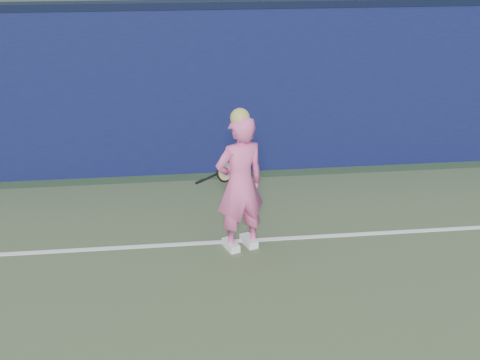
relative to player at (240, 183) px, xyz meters
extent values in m
cube|color=#0D113B|center=(0.43, 2.63, 0.41)|extent=(24.00, 0.40, 2.50)
cube|color=black|center=(0.43, 2.63, 1.71)|extent=(24.00, 0.42, 0.10)
imported|color=pink|center=(0.00, 0.00, -0.01)|extent=(0.70, 0.57, 1.66)
sphere|color=tan|center=(0.00, 0.00, 0.79)|extent=(0.22, 0.22, 0.22)
cube|color=white|center=(0.11, 0.04, -0.79)|extent=(0.20, 0.30, 0.10)
cube|color=white|center=(-0.11, -0.04, -0.79)|extent=(0.20, 0.30, 0.10)
torus|color=black|center=(-0.12, 0.41, -0.01)|extent=(0.27, 0.19, 0.28)
torus|color=yellow|center=(-0.12, 0.41, -0.01)|extent=(0.22, 0.15, 0.23)
cylinder|color=beige|center=(-0.12, 0.41, -0.01)|extent=(0.21, 0.14, 0.23)
cylinder|color=black|center=(-0.33, 0.37, -0.06)|extent=(0.25, 0.12, 0.09)
cylinder|color=black|center=(-0.45, 0.34, -0.10)|extent=(0.12, 0.07, 0.06)
cube|color=white|center=(0.43, 0.13, -0.83)|extent=(11.00, 0.08, 0.01)
camera|label=1|loc=(-0.75, -6.36, 2.73)|focal=45.00mm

